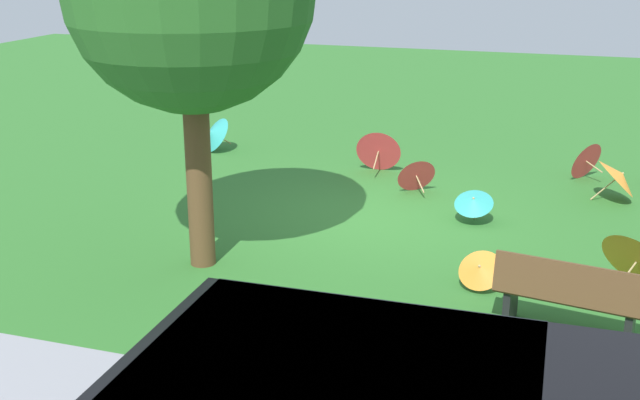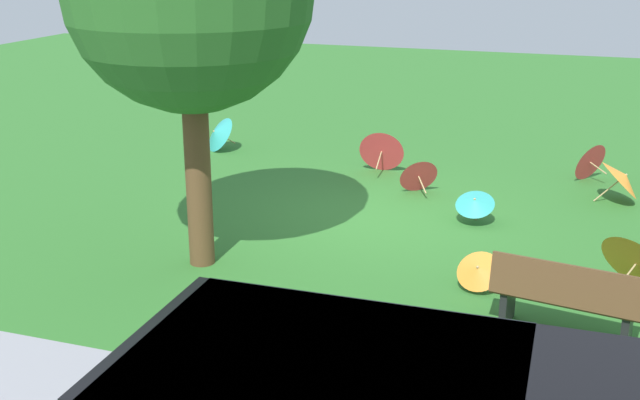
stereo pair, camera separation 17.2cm
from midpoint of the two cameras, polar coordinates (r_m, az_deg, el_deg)
ground at (r=12.36m, az=3.76°, el=-1.38°), size 40.00×40.00×0.00m
park_bench at (r=9.03m, az=17.77°, el=-6.75°), size 1.66×0.74×0.90m
parasol_teal_0 at (r=16.40m, az=-7.10°, el=4.79°), size 0.95×0.94×0.73m
parasol_orange_0 at (r=10.48m, az=22.38°, el=-3.98°), size 1.13×1.05×0.86m
parasol_orange_1 at (r=9.99m, az=11.80°, el=-4.90°), size 0.65×0.60×0.51m
parasol_teal_1 at (r=12.27m, az=11.45°, el=-0.13°), size 0.63×0.62×0.54m
parasol_orange_3 at (r=13.91m, az=21.25°, el=1.51°), size 0.82×0.91×0.77m
parasol_red_2 at (r=13.66m, az=7.37°, el=1.88°), size 0.79×0.74×0.66m
parasol_red_4 at (r=14.84m, az=4.83°, el=3.66°), size 0.87×0.87×0.84m
parasol_red_5 at (r=15.05m, az=18.98°, el=2.70°), size 0.73×0.79×0.73m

